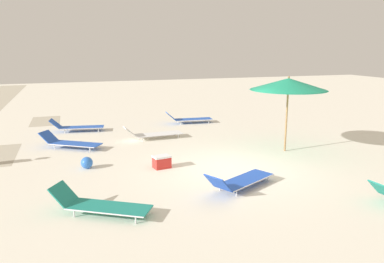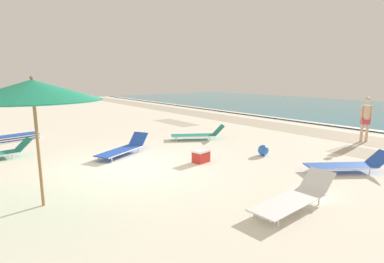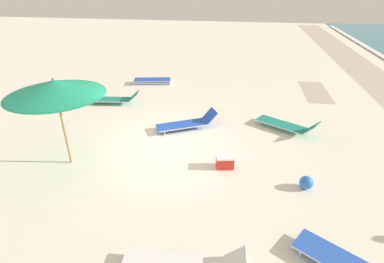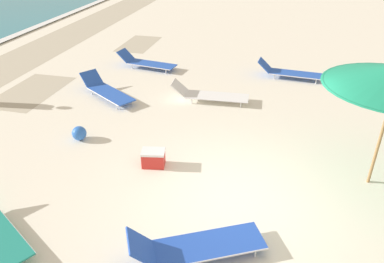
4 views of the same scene
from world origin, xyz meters
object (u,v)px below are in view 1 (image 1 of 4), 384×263
Objects in this scene: sun_lounger_near_water_right at (70,142)px; sun_lounger_beside_umbrella at (100,205)px; sun_lounger_under_umbrella at (77,127)px; sun_lounger_mid_beach_pair_b at (189,119)px; beach_umbrella at (288,84)px; sun_lounger_mid_beach_solo at (153,134)px; sun_lounger_near_water_left at (240,181)px; beach_ball at (87,163)px; cooler_box at (162,162)px.

sun_lounger_beside_umbrella is at bearing -141.07° from sun_lounger_near_water_right.
sun_lounger_mid_beach_pair_b is (0.21, -5.03, 0.00)m from sun_lounger_under_umbrella.
beach_umbrella is 7.77m from sun_lounger_near_water_right.
sun_lounger_under_umbrella reaches higher than sun_lounger_mid_beach_solo.
sun_lounger_near_water_left is at bearing -173.86° from sun_lounger_mid_beach_solo.
sun_lounger_under_umbrella is 1.02× the size of sun_lounger_near_water_left.
beach_umbrella is 1.19× the size of sun_lounger_beside_umbrella.
beach_ball is (-2.94, 2.63, -0.04)m from sun_lounger_mid_beach_solo.
sun_lounger_beside_umbrella reaches higher than sun_lounger_mid_beach_pair_b.
sun_lounger_under_umbrella is at bearing 27.42° from sun_lounger_near_water_right.
sun_lounger_near_water_right and sun_lounger_mid_beach_pair_b have the same top height.
beach_umbrella is at bearing -77.33° from sun_lounger_near_water_right.
sun_lounger_mid_beach_solo is 6.55× the size of beach_ball.
sun_lounger_near_water_left is at bearing -145.98° from sun_lounger_under_umbrella.
sun_lounger_near_water_left is 8.40m from sun_lounger_mid_beach_pair_b.
beach_umbrella is 1.16× the size of sun_lounger_mid_beach_pair_b.
sun_lounger_beside_umbrella is 5.80m from sun_lounger_near_water_right.
sun_lounger_near_water_right is 3.10m from sun_lounger_mid_beach_solo.
sun_lounger_beside_umbrella reaches higher than sun_lounger_near_water_right.
sun_lounger_under_umbrella is 5.22m from beach_ball.
sun_lounger_beside_umbrella is 0.94× the size of sun_lounger_mid_beach_solo.
sun_lounger_mid_beach_pair_b is (2.49, -2.25, 0.00)m from sun_lounger_mid_beach_solo.
sun_lounger_near_water_left is (-2.71, 2.98, -2.07)m from beach_umbrella.
sun_lounger_under_umbrella is at bearing 47.54° from sun_lounger_mid_beach_solo.
sun_lounger_mid_beach_solo reaches higher than beach_ball.
sun_lounger_beside_umbrella reaches higher than sun_lounger_near_water_left.
sun_lounger_under_umbrella is 6.40× the size of beach_ball.
sun_lounger_mid_beach_pair_b reaches higher than sun_lounger_mid_beach_solo.
sun_lounger_beside_umbrella reaches higher than sun_lounger_under_umbrella.
beach_ball is (3.27, 0.10, -0.04)m from sun_lounger_beside_umbrella.
beach_umbrella reaches higher than sun_lounger_mid_beach_solo.
sun_lounger_mid_beach_pair_b is at bearing -45.21° from sun_lounger_mid_beach_solo.
sun_lounger_near_water_right reaches higher than beach_ball.
cooler_box is (-0.47, 4.45, -2.10)m from beach_umbrella.
sun_lounger_near_water_left is 0.95× the size of sun_lounger_mid_beach_solo.
sun_lounger_beside_umbrella is at bearing 156.28° from sun_lounger_mid_beach_pair_b.
cooler_box is (-3.57, 0.52, -0.02)m from sun_lounger_mid_beach_solo.
sun_lounger_under_umbrella is at bearing 1.69° from beach_ball.
beach_ball is at bearing -169.03° from sun_lounger_under_umbrella.
sun_lounger_under_umbrella is at bearing 51.29° from beach_umbrella.
sun_lounger_mid_beach_pair_b is 3.94× the size of cooler_box.
sun_lounger_near_water_left is at bearing 132.23° from beach_umbrella.
beach_ball is (2.87, 3.57, -0.04)m from sun_lounger_near_water_left.
sun_lounger_near_water_left is at bearing -109.72° from sun_lounger_near_water_right.
sun_lounger_near_water_right is at bearing 36.43° from sun_lounger_beside_umbrella.
sun_lounger_mid_beach_pair_b is (2.92, -5.32, 0.00)m from sun_lounger_near_water_right.
sun_lounger_near_water_right is (2.66, 7.00, -2.07)m from beach_umbrella.
sun_lounger_mid_beach_solo is (-2.28, -2.78, -0.00)m from sun_lounger_under_umbrella.
beach_ball is (-5.43, 4.87, -0.04)m from sun_lounger_mid_beach_pair_b.
sun_lounger_beside_umbrella is at bearing -178.18° from beach_ball.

